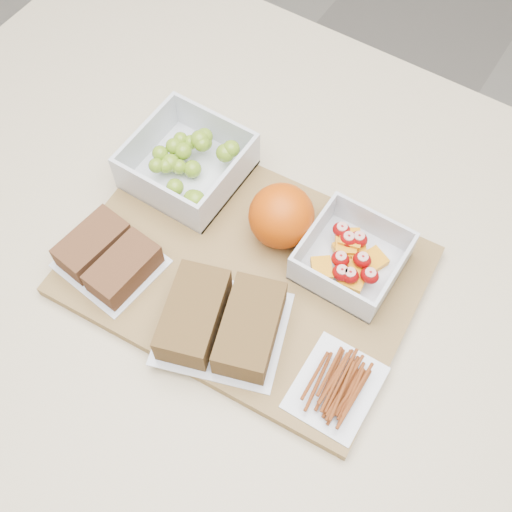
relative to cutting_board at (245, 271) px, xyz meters
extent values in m
plane|color=gray|center=(0.01, 0.00, -0.91)|extent=(4.00, 4.00, 0.00)
cube|color=beige|center=(0.01, 0.00, -0.46)|extent=(1.20, 0.90, 0.90)
cube|color=olive|center=(0.00, 0.00, 0.00)|extent=(0.44, 0.33, 0.02)
cube|color=silver|center=(-0.14, 0.08, 0.01)|extent=(0.14, 0.14, 0.01)
cube|color=silver|center=(-0.14, 0.15, 0.04)|extent=(0.14, 0.01, 0.06)
cube|color=silver|center=(-0.14, 0.01, 0.04)|extent=(0.14, 0.01, 0.06)
cube|color=silver|center=(-0.08, 0.08, 0.04)|extent=(0.01, 0.13, 0.06)
cube|color=silver|center=(-0.21, 0.08, 0.04)|extent=(0.01, 0.13, 0.06)
sphere|color=olive|center=(-0.16, 0.07, 0.03)|extent=(0.02, 0.02, 0.02)
sphere|color=olive|center=(-0.18, 0.07, 0.04)|extent=(0.02, 0.02, 0.02)
sphere|color=olive|center=(-0.14, 0.11, 0.04)|extent=(0.02, 0.02, 0.02)
sphere|color=olive|center=(-0.13, 0.08, 0.03)|extent=(0.02, 0.02, 0.02)
sphere|color=olive|center=(-0.17, 0.09, 0.04)|extent=(0.02, 0.02, 0.02)
sphere|color=olive|center=(-0.15, 0.07, 0.03)|extent=(0.02, 0.02, 0.02)
sphere|color=olive|center=(-0.17, 0.10, 0.04)|extent=(0.02, 0.02, 0.02)
sphere|color=olive|center=(-0.09, 0.03, 0.05)|extent=(0.03, 0.03, 0.03)
sphere|color=olive|center=(-0.11, 0.12, 0.04)|extent=(0.03, 0.03, 0.03)
sphere|color=olive|center=(-0.15, 0.11, 0.05)|extent=(0.03, 0.03, 0.03)
sphere|color=olive|center=(-0.17, 0.05, 0.04)|extent=(0.02, 0.02, 0.02)
sphere|color=olive|center=(-0.10, 0.12, 0.05)|extent=(0.02, 0.02, 0.02)
sphere|color=olive|center=(-0.13, 0.04, 0.04)|extent=(0.02, 0.02, 0.02)
sphere|color=olive|center=(-0.14, 0.12, 0.04)|extent=(0.02, 0.02, 0.02)
sphere|color=olive|center=(-0.16, 0.09, 0.04)|extent=(0.02, 0.02, 0.02)
sphere|color=olive|center=(-0.14, 0.12, 0.04)|extent=(0.02, 0.02, 0.02)
sphere|color=olive|center=(-0.10, 0.03, 0.05)|extent=(0.02, 0.02, 0.02)
sphere|color=olive|center=(-0.10, 0.04, 0.03)|extent=(0.02, 0.02, 0.02)
sphere|color=olive|center=(-0.16, 0.11, 0.04)|extent=(0.02, 0.02, 0.02)
sphere|color=olive|center=(-0.16, 0.06, 0.04)|extent=(0.02, 0.02, 0.02)
cube|color=silver|center=(0.11, 0.07, 0.01)|extent=(0.12, 0.12, 0.00)
cube|color=silver|center=(0.11, 0.13, 0.03)|extent=(0.12, 0.00, 0.05)
cube|color=silver|center=(0.11, 0.02, 0.03)|extent=(0.12, 0.00, 0.05)
cube|color=silver|center=(0.17, 0.07, 0.03)|extent=(0.00, 0.11, 0.05)
cube|color=silver|center=(0.05, 0.07, 0.03)|extent=(0.00, 0.11, 0.05)
cube|color=orange|center=(0.11, 0.06, 0.02)|extent=(0.03, 0.04, 0.01)
cube|color=orange|center=(0.10, 0.09, 0.02)|extent=(0.04, 0.05, 0.01)
cube|color=orange|center=(0.12, 0.08, 0.02)|extent=(0.04, 0.04, 0.01)
cube|color=orange|center=(0.13, 0.09, 0.02)|extent=(0.04, 0.04, 0.01)
cube|color=orange|center=(0.09, 0.09, 0.03)|extent=(0.04, 0.04, 0.01)
cube|color=orange|center=(0.10, 0.09, 0.03)|extent=(0.03, 0.03, 0.01)
cube|color=orange|center=(0.09, 0.04, 0.03)|extent=(0.04, 0.04, 0.01)
cube|color=orange|center=(0.12, 0.05, 0.02)|extent=(0.03, 0.03, 0.01)
cube|color=orange|center=(0.10, 0.08, 0.02)|extent=(0.04, 0.04, 0.01)
ellipsoid|color=#8E0707|center=(0.12, 0.07, 0.04)|extent=(0.02, 0.02, 0.02)
ellipsoid|color=#8E0707|center=(0.12, 0.05, 0.04)|extent=(0.02, 0.02, 0.02)
ellipsoid|color=#8E0707|center=(0.08, 0.10, 0.04)|extent=(0.02, 0.02, 0.02)
ellipsoid|color=#8E0707|center=(0.14, 0.06, 0.04)|extent=(0.02, 0.02, 0.02)
ellipsoid|color=#8E0707|center=(0.09, 0.09, 0.04)|extent=(0.02, 0.02, 0.02)
ellipsoid|color=#8E0707|center=(0.11, 0.04, 0.04)|extent=(0.02, 0.02, 0.02)
ellipsoid|color=#8E0707|center=(0.10, 0.06, 0.04)|extent=(0.02, 0.02, 0.02)
ellipsoid|color=#8E0707|center=(0.11, 0.10, 0.04)|extent=(0.02, 0.02, 0.02)
sphere|color=#C74504|center=(0.01, 0.07, 0.05)|extent=(0.08, 0.08, 0.08)
cube|color=silver|center=(-0.14, -0.09, 0.01)|extent=(0.13, 0.12, 0.00)
cube|color=brown|center=(-0.17, -0.08, 0.03)|extent=(0.06, 0.10, 0.03)
cube|color=brown|center=(-0.12, -0.09, 0.03)|extent=(0.06, 0.10, 0.03)
cube|color=silver|center=(0.02, -0.08, 0.01)|extent=(0.18, 0.17, 0.00)
cube|color=brown|center=(-0.01, -0.09, 0.03)|extent=(0.09, 0.13, 0.04)
cube|color=brown|center=(0.06, -0.07, 0.03)|extent=(0.09, 0.13, 0.04)
cube|color=silver|center=(0.17, -0.07, 0.01)|extent=(0.09, 0.11, 0.00)
camera|label=1|loc=(0.22, -0.32, 0.71)|focal=45.00mm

